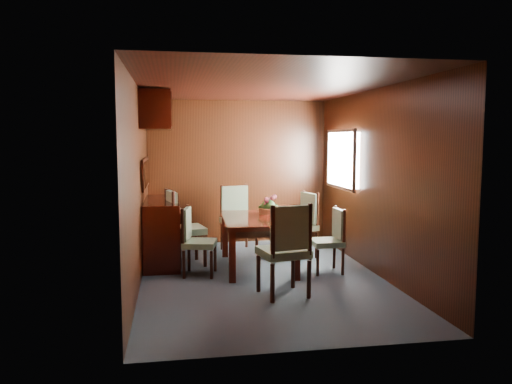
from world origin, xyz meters
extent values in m
plane|color=#313B42|center=(0.00, 0.00, 0.00)|extent=(4.50, 4.50, 0.00)
cube|color=black|center=(-1.50, 0.00, 1.20)|extent=(0.02, 4.50, 2.40)
cube|color=black|center=(1.50, 0.00, 1.20)|extent=(0.02, 4.50, 2.40)
cube|color=black|center=(0.00, 2.25, 1.20)|extent=(3.00, 0.02, 2.40)
cube|color=black|center=(0.00, -2.25, 1.20)|extent=(3.00, 0.02, 2.40)
cube|color=black|center=(0.00, 0.00, 2.40)|extent=(3.00, 4.50, 0.02)
cube|color=white|center=(1.48, 1.10, 1.45)|extent=(0.14, 1.10, 0.80)
cube|color=#B2B2B7|center=(1.41, 1.10, 1.45)|extent=(0.04, 1.20, 0.90)
cube|color=black|center=(-1.47, 1.00, 1.28)|extent=(0.03, 1.36, 0.41)
cube|color=silver|center=(-1.45, 1.00, 1.28)|extent=(0.01, 1.30, 0.35)
cube|color=black|center=(-1.30, 1.00, 2.13)|extent=(0.40, 1.40, 0.50)
cube|color=black|center=(-1.25, 1.00, 0.45)|extent=(0.48, 1.40, 0.90)
cube|color=black|center=(-0.39, -0.17, 0.32)|extent=(0.09, 0.09, 0.64)
cube|color=black|center=(0.41, -0.20, 0.32)|extent=(0.09, 0.09, 0.64)
cube|color=black|center=(-0.34, 1.19, 0.32)|extent=(0.09, 0.09, 0.64)
cube|color=black|center=(0.46, 1.16, 0.32)|extent=(0.09, 0.09, 0.64)
cube|color=black|center=(0.04, 0.50, 0.59)|extent=(0.86, 1.40, 0.09)
cube|color=black|center=(0.04, 0.50, 0.66)|extent=(0.98, 1.51, 0.06)
cylinder|color=black|center=(-0.90, 0.46, 0.18)|extent=(0.04, 0.04, 0.36)
cylinder|color=black|center=(-0.97, 0.10, 0.18)|extent=(0.04, 0.04, 0.36)
cylinder|color=black|center=(-0.56, 0.39, 0.18)|extent=(0.04, 0.04, 0.36)
cylinder|color=black|center=(-0.63, 0.03, 0.18)|extent=(0.04, 0.04, 0.36)
cube|color=slate|center=(-0.76, 0.24, 0.41)|extent=(0.48, 0.50, 0.07)
cylinder|color=black|center=(-0.91, 0.46, 0.65)|extent=(0.04, 0.04, 0.48)
cylinder|color=black|center=(-0.98, 0.10, 0.65)|extent=(0.04, 0.04, 0.48)
cube|color=slate|center=(-0.93, 0.28, 0.67)|extent=(0.13, 0.39, 0.40)
cylinder|color=black|center=(-1.17, 0.99, 0.21)|extent=(0.05, 0.05, 0.43)
cylinder|color=black|center=(-1.08, 0.56, 0.21)|extent=(0.05, 0.05, 0.43)
cylinder|color=black|center=(-0.77, 1.08, 0.21)|extent=(0.05, 0.05, 0.43)
cylinder|color=black|center=(-0.67, 0.65, 0.21)|extent=(0.05, 0.05, 0.43)
cube|color=slate|center=(-0.92, 0.82, 0.49)|extent=(0.58, 0.60, 0.09)
cylinder|color=black|center=(-1.19, 0.98, 0.78)|extent=(0.05, 0.05, 0.57)
cylinder|color=black|center=(-1.09, 0.56, 0.78)|extent=(0.05, 0.05, 0.57)
cube|color=slate|center=(-1.12, 0.78, 0.80)|extent=(0.17, 0.46, 0.48)
cylinder|color=black|center=(1.06, -0.07, 0.17)|extent=(0.04, 0.04, 0.34)
cylinder|color=black|center=(1.06, 0.28, 0.17)|extent=(0.04, 0.04, 0.34)
cylinder|color=black|center=(0.72, -0.07, 0.17)|extent=(0.04, 0.04, 0.34)
cylinder|color=black|center=(0.72, 0.29, 0.17)|extent=(0.04, 0.04, 0.34)
cube|color=slate|center=(0.89, 0.11, 0.40)|extent=(0.39, 0.41, 0.07)
cylinder|color=black|center=(1.07, -0.07, 0.63)|extent=(0.04, 0.04, 0.46)
cylinder|color=black|center=(1.07, 0.28, 0.63)|extent=(0.04, 0.04, 0.46)
cube|color=slate|center=(1.05, 0.11, 0.64)|extent=(0.06, 0.37, 0.39)
cylinder|color=black|center=(0.98, 0.88, 0.20)|extent=(0.04, 0.04, 0.39)
cylinder|color=black|center=(0.88, 1.26, 0.20)|extent=(0.04, 0.04, 0.39)
cylinder|color=black|center=(0.62, 0.78, 0.20)|extent=(0.04, 0.04, 0.39)
cylinder|color=black|center=(0.51, 1.16, 0.20)|extent=(0.04, 0.04, 0.39)
cube|color=slate|center=(0.75, 1.02, 0.45)|extent=(0.55, 0.56, 0.08)
cylinder|color=black|center=(0.99, 0.88, 0.71)|extent=(0.04, 0.04, 0.52)
cylinder|color=black|center=(0.89, 1.27, 0.71)|extent=(0.04, 0.04, 0.52)
cube|color=slate|center=(0.92, 1.07, 0.73)|extent=(0.17, 0.42, 0.44)
cylinder|color=black|center=(-0.06, -1.00, 0.21)|extent=(0.05, 0.05, 0.43)
cylinder|color=black|center=(0.37, -0.91, 0.21)|extent=(0.05, 0.05, 0.43)
cylinder|color=black|center=(-0.14, -0.59, 0.21)|extent=(0.05, 0.05, 0.43)
cylinder|color=black|center=(0.29, -0.51, 0.21)|extent=(0.05, 0.05, 0.43)
cube|color=slate|center=(0.11, -0.75, 0.49)|extent=(0.59, 0.57, 0.09)
cylinder|color=black|center=(-0.06, -1.01, 0.78)|extent=(0.05, 0.05, 0.57)
cylinder|color=black|center=(0.37, -0.92, 0.78)|extent=(0.05, 0.05, 0.57)
cube|color=slate|center=(0.15, -0.94, 0.80)|extent=(0.46, 0.15, 0.48)
cylinder|color=black|center=(0.08, 1.80, 0.21)|extent=(0.05, 0.05, 0.41)
cylinder|color=black|center=(-0.34, 1.69, 0.21)|extent=(0.05, 0.05, 0.41)
cylinder|color=black|center=(0.18, 1.41, 0.21)|extent=(0.05, 0.05, 0.41)
cylinder|color=black|center=(-0.23, 1.30, 0.21)|extent=(0.05, 0.05, 0.41)
cube|color=slate|center=(-0.08, 1.55, 0.48)|extent=(0.59, 0.58, 0.09)
cylinder|color=black|center=(0.07, 1.81, 0.76)|extent=(0.05, 0.05, 0.55)
cylinder|color=black|center=(-0.34, 1.70, 0.76)|extent=(0.05, 0.05, 0.55)
cube|color=slate|center=(-0.13, 1.73, 0.78)|extent=(0.45, 0.17, 0.47)
cylinder|color=#A86233|center=(0.25, 0.81, 0.73)|extent=(0.27, 0.27, 0.08)
sphere|color=#224E1A|center=(0.25, 0.81, 0.79)|extent=(0.21, 0.21, 0.21)
camera|label=1|loc=(-1.10, -6.10, 1.75)|focal=35.00mm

